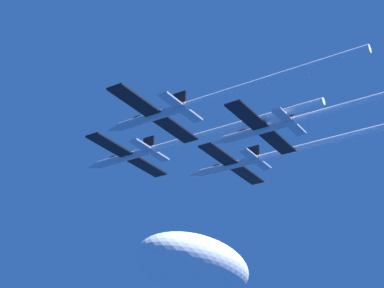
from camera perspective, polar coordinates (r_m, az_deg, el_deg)
name	(u,v)px	position (r m, az deg, el deg)	size (l,w,h in m)	color
jet_lead	(175,143)	(92.03, -1.60, 0.07)	(17.51, 40.00, 2.90)	#B2BAC6
jet_left_wing	(203,101)	(78.65, 0.98, 3.97)	(17.51, 36.91, 2.90)	#B2BAC6
jet_right_wing	(285,152)	(95.95, 8.52, -0.71)	(17.51, 41.40, 2.90)	#B2BAC6
jet_slot	(325,112)	(83.79, 12.03, 2.87)	(17.51, 41.40, 2.90)	#B2BAC6
cloud_wispy	(195,266)	(143.29, 0.29, -11.08)	(35.97, 19.78, 12.59)	white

